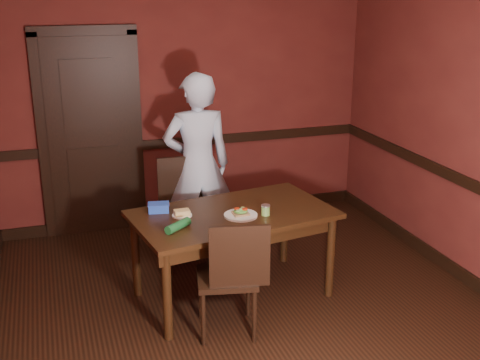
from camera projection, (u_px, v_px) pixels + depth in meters
floor at (254, 318)px, 4.79m from camera, size 4.00×4.50×0.01m
wall_back at (184, 100)px, 6.40m from camera, size 4.00×0.02×2.70m
wall_front at (448, 305)px, 2.34m from camera, size 4.00×0.02×2.70m
dado_back at (186, 142)px, 6.53m from camera, size 4.00×0.03×0.10m
dado_right at (475, 186)px, 5.10m from camera, size 0.03×4.50×0.10m
baseboard_back at (188, 214)px, 6.79m from camera, size 4.00×0.03×0.12m
baseboard_right at (463, 275)px, 5.36m from camera, size 0.03×4.50×0.12m
door at (91, 132)px, 6.15m from camera, size 1.05×0.07×2.20m
dining_table at (233, 254)px, 5.03m from camera, size 1.74×1.15×0.76m
chair_far at (189, 214)px, 5.59m from camera, size 0.49×0.49×0.99m
chair_near at (226, 275)px, 4.49m from camera, size 0.52×0.52×0.93m
person at (197, 166)px, 5.71m from camera, size 0.67×0.45×1.78m
sandwich_plate at (241, 214)px, 4.82m from camera, size 0.27×0.27×0.07m
sauce_jar at (266, 210)px, 4.84m from camera, size 0.07×0.07×0.09m
cheese_saucer at (182, 214)px, 4.83m from camera, size 0.16×0.16×0.05m
food_tub at (159, 207)px, 4.91m from camera, size 0.19×0.15×0.07m
wrapped_veg at (178, 226)px, 4.55m from camera, size 0.23×0.20×0.07m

